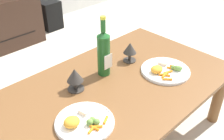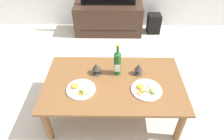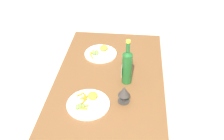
% 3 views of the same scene
% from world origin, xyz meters
% --- Properties ---
extents(ground_plane, '(6.40, 6.40, 0.00)m').
position_xyz_m(ground_plane, '(0.00, 0.00, 0.00)').
color(ground_plane, beige).
extents(dining_table, '(1.36, 0.81, 0.43)m').
position_xyz_m(dining_table, '(0.00, 0.00, 0.37)').
color(dining_table, brown).
rests_on(dining_table, ground_plane).
extents(floor_speaker, '(0.22, 0.22, 0.32)m').
position_xyz_m(floor_speaker, '(0.68, 1.75, 0.16)').
color(floor_speaker, black).
rests_on(floor_speaker, ground_plane).
extents(wine_bottle, '(0.07, 0.08, 0.35)m').
position_xyz_m(wine_bottle, '(0.04, 0.13, 0.58)').
color(wine_bottle, '#1E5923').
rests_on(wine_bottle, dining_table).
extents(goblet_left, '(0.09, 0.09, 0.13)m').
position_xyz_m(goblet_left, '(-0.18, 0.12, 0.52)').
color(goblet_left, '#38332D').
rests_on(goblet_left, dining_table).
extents(goblet_right, '(0.08, 0.08, 0.13)m').
position_xyz_m(goblet_right, '(0.25, 0.12, 0.51)').
color(goblet_right, '#38332D').
rests_on(goblet_right, dining_table).
extents(dinner_plate_left, '(0.27, 0.27, 0.05)m').
position_xyz_m(dinner_plate_left, '(-0.31, -0.11, 0.45)').
color(dinner_plate_left, white).
rests_on(dinner_plate_left, dining_table).
extents(dinner_plate_right, '(0.29, 0.29, 0.05)m').
position_xyz_m(dinner_plate_right, '(0.31, -0.11, 0.45)').
color(dinner_plate_right, white).
rests_on(dinner_plate_right, dining_table).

